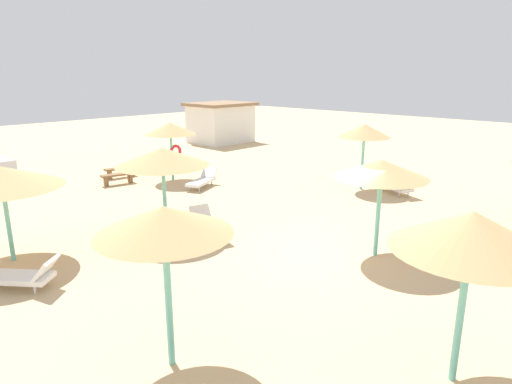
{
  "coord_description": "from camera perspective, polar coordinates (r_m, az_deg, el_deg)",
  "views": [
    {
      "loc": [
        -9.84,
        -6.43,
        4.89
      ],
      "look_at": [
        0.0,
        3.0,
        1.2
      ],
      "focal_mm": 31.01,
      "sensor_mm": 36.0,
      "label": 1
    }
  ],
  "objects": [
    {
      "name": "parasol_1",
      "position": [
        20.83,
        -10.96,
        7.95
      ],
      "size": [
        2.36,
        2.36,
        2.69
      ],
      "color": "#6BC6BC",
      "rests_on": "ground"
    },
    {
      "name": "lounger_0",
      "position": [
        11.81,
        -28.14,
        -9.5
      ],
      "size": [
        1.66,
        1.85,
        0.79
      ],
      "color": "white",
      "rests_on": "ground"
    },
    {
      "name": "lounger_4",
      "position": [
        19.28,
        17.71,
        0.67
      ],
      "size": [
        1.41,
        2.0,
        0.65
      ],
      "color": "white",
      "rests_on": "ground"
    },
    {
      "name": "lounger_2",
      "position": [
        13.69,
        -6.12,
        -4.43
      ],
      "size": [
        1.16,
        1.95,
        0.81
      ],
      "color": "white",
      "rests_on": "ground"
    },
    {
      "name": "parasol_5",
      "position": [
        12.11,
        15.87,
        2.83
      ],
      "size": [
        2.47,
        2.47,
        2.69
      ],
      "color": "#6BC6BC",
      "rests_on": "ground"
    },
    {
      "name": "ground_plane",
      "position": [
        12.73,
        9.88,
        -7.68
      ],
      "size": [
        80.0,
        80.0,
        0.0
      ],
      "primitive_type": "plane",
      "color": "#D1B284"
    },
    {
      "name": "lounger_1",
      "position": [
        19.58,
        -6.92,
        1.54
      ],
      "size": [
        1.98,
        1.32,
        0.75
      ],
      "color": "white",
      "rests_on": "ground"
    },
    {
      "name": "parasol_3",
      "position": [
        7.18,
        -11.78,
        -3.74
      ],
      "size": [
        2.24,
        2.24,
        2.86
      ],
      "color": "#6BC6BC",
      "rests_on": "ground"
    },
    {
      "name": "parasol_6",
      "position": [
        7.4,
        26.05,
        -4.63
      ],
      "size": [
        2.41,
        2.41,
        2.91
      ],
      "color": "#6BC6BC",
      "rests_on": "ground"
    },
    {
      "name": "parasol_4",
      "position": [
        19.25,
        13.81,
        7.66
      ],
      "size": [
        2.22,
        2.22,
        2.82
      ],
      "color": "#6BC6BC",
      "rests_on": "ground"
    },
    {
      "name": "beach_cabana",
      "position": [
        32.25,
        -4.58,
        8.95
      ],
      "size": [
        4.33,
        3.55,
        2.82
      ],
      "color": "white",
      "rests_on": "ground"
    },
    {
      "name": "parasol_2",
      "position": [
        13.77,
        -11.99,
        4.45
      ],
      "size": [
        2.85,
        2.85,
        2.7
      ],
      "color": "#6BC6BC",
      "rests_on": "ground"
    },
    {
      "name": "bench_0",
      "position": [
        20.9,
        -17.37,
        1.89
      ],
      "size": [
        1.55,
        0.67,
        0.49
      ],
      "color": "brown",
      "rests_on": "ground"
    },
    {
      "name": "bench_1",
      "position": [
        22.25,
        -17.08,
        2.69
      ],
      "size": [
        1.54,
        0.57,
        0.49
      ],
      "color": "brown",
      "rests_on": "ground"
    },
    {
      "name": "parasol_0",
      "position": [
        13.09,
        -30.03,
        1.67
      ],
      "size": [
        3.04,
        3.04,
        2.58
      ],
      "color": "#6BC6BC",
      "rests_on": "ground"
    }
  ]
}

